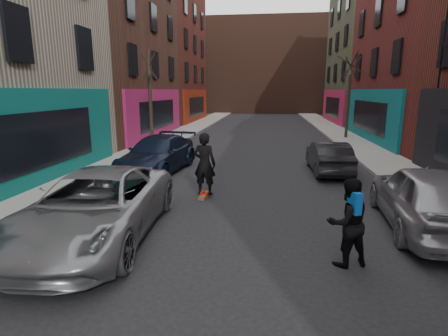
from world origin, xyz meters
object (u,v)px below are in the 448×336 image
(pedestrian, at_px, (348,222))
(skateboard, at_px, (205,195))
(tree_left_far, at_px, (150,91))
(parked_left_end, at_px, (158,154))
(parked_right_far, at_px, (427,197))
(parked_right_end, at_px, (328,157))
(parked_left_far, at_px, (96,206))
(skateboarder, at_px, (205,164))
(tree_right_far, at_px, (349,89))

(pedestrian, bearing_deg, skateboard, -68.70)
(skateboard, distance_m, pedestrian, 5.54)
(tree_left_far, distance_m, parked_left_end, 6.67)
(parked_right_far, bearing_deg, tree_left_far, -40.76)
(parked_left_end, distance_m, parked_right_end, 7.26)
(parked_left_end, relative_size, parked_right_end, 1.30)
(skateboard, bearing_deg, pedestrian, -40.09)
(parked_left_far, bearing_deg, skateboarder, 57.48)
(parked_right_far, relative_size, parked_right_end, 1.21)
(tree_left_far, height_order, skateboard, tree_left_far)
(parked_left_far, relative_size, skateboarder, 2.79)
(tree_left_far, height_order, parked_left_end, tree_left_far)
(parked_left_far, height_order, parked_right_far, parked_right_far)
(parked_left_far, bearing_deg, parked_left_end, 92.20)
(skateboard, height_order, skateboarder, skateboarder)
(parked_left_end, distance_m, parked_right_far, 10.13)
(skateboard, relative_size, pedestrian, 0.45)
(skateboarder, bearing_deg, parked_left_far, 70.13)
(pedestrian, bearing_deg, parked_right_end, -116.50)
(tree_left_far, distance_m, skateboard, 10.83)
(skateboarder, distance_m, pedestrian, 5.48)
(parked_left_end, bearing_deg, pedestrian, -44.18)
(parked_left_end, height_order, parked_right_end, parked_left_end)
(tree_right_far, bearing_deg, parked_left_end, -131.05)
(skateboard, bearing_deg, parked_left_end, 136.99)
(parked_left_far, xyz_separation_m, pedestrian, (5.52, -0.61, 0.11))
(tree_right_far, height_order, parked_left_far, tree_right_far)
(parked_right_end, height_order, pedestrian, pedestrian)
(tree_left_far, distance_m, skateboarder, 10.56)
(parked_right_end, bearing_deg, skateboarder, 40.69)
(skateboard, bearing_deg, tree_right_far, 72.20)
(parked_left_far, xyz_separation_m, parked_right_far, (7.89, 1.56, 0.04))
(parked_left_far, relative_size, pedestrian, 3.20)
(tree_right_far, distance_m, pedestrian, 19.81)
(tree_right_far, xyz_separation_m, parked_right_far, (-1.60, -17.06, -2.70))
(tree_left_far, xyz_separation_m, pedestrian, (8.43, -13.23, -2.49))
(tree_left_far, relative_size, skateboard, 8.12)
(parked_left_far, distance_m, pedestrian, 5.55)
(parked_right_end, height_order, skateboard, parked_right_end)
(tree_right_far, xyz_separation_m, pedestrian, (-3.97, -19.23, -2.64))
(skateboarder, bearing_deg, parked_right_far, 170.71)
(skateboard, height_order, pedestrian, pedestrian)
(parked_left_far, bearing_deg, tree_left_far, 99.14)
(parked_left_end, relative_size, skateboarder, 2.57)
(tree_left_far, xyz_separation_m, parked_left_far, (2.91, -12.62, -2.59))
(tree_left_far, distance_m, pedestrian, 15.88)
(parked_left_end, bearing_deg, tree_right_far, 54.96)
(pedestrian, bearing_deg, skateboarder, -68.70)
(skateboarder, bearing_deg, parked_right_end, -129.06)
(parked_right_far, height_order, parked_right_end, parked_right_far)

